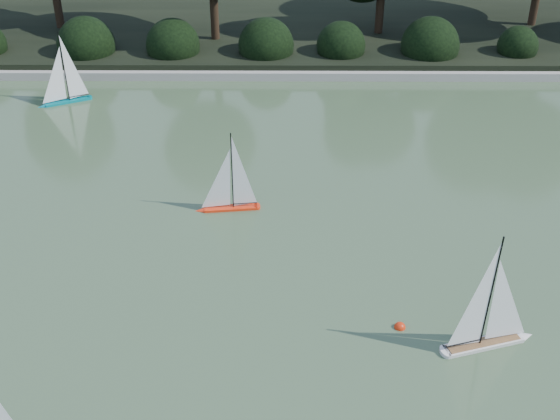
% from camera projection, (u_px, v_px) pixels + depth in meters
% --- Properties ---
extents(ground, '(80.00, 80.00, 0.00)m').
position_uv_depth(ground, '(403.00, 369.00, 7.82)').
color(ground, '#374D2E').
rests_on(ground, ground).
extents(pond_coping, '(40.00, 0.35, 0.18)m').
position_uv_depth(pond_coping, '(345.00, 75.00, 15.45)').
color(pond_coping, gray).
rests_on(pond_coping, ground).
extents(far_bank, '(40.00, 8.00, 0.30)m').
position_uv_depth(far_bank, '(334.00, 20.00, 18.84)').
color(far_bank, black).
rests_on(far_bank, ground).
extents(shrub_hedge, '(29.10, 1.10, 1.10)m').
position_uv_depth(shrub_hedge, '(342.00, 46.00, 16.04)').
color(shrub_hedge, black).
rests_on(shrub_hedge, ground).
extents(sailboat_white_b, '(1.20, 0.52, 1.66)m').
position_uv_depth(sailboat_white_b, '(493.00, 327.00, 8.04)').
color(sailboat_white_b, silver).
rests_on(sailboat_white_b, ground).
extents(sailboat_orange, '(1.01, 0.27, 1.38)m').
position_uv_depth(sailboat_orange, '(225.00, 197.00, 10.64)').
color(sailboat_orange, '#FD3110').
rests_on(sailboat_orange, ground).
extents(sailboat_teal, '(1.05, 0.66, 1.53)m').
position_uv_depth(sailboat_teal, '(62.00, 92.00, 14.20)').
color(sailboat_teal, '#03767E').
rests_on(sailboat_teal, ground).
extents(race_buoy, '(0.14, 0.14, 0.14)m').
position_uv_depth(race_buoy, '(400.00, 327.00, 8.42)').
color(race_buoy, red).
rests_on(race_buoy, ground).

